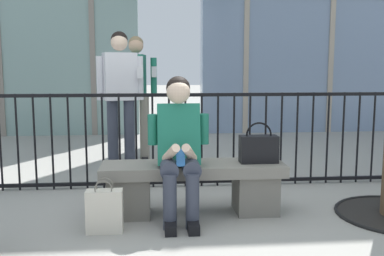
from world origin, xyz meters
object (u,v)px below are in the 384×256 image
Objects in this scene: handbag_on_bench at (259,148)px; bystander_at_railing at (120,92)px; stone_bench at (193,183)px; shopping_bag at (105,211)px; seated_person_with_phone at (179,144)px; bystander_further_back at (137,89)px.

handbag_on_bench is 0.21× the size of bystander_at_railing.
stone_bench is 3.75× the size of shopping_bag.
bystander_at_railing is (-0.73, 1.55, 0.73)m from stone_bench.
bystander_at_railing is at bearing 115.36° from stone_bench.
bystander_at_railing is at bearing 90.08° from shopping_bag.
shopping_bag is at bearing -156.26° from seated_person_with_phone.
bystander_at_railing is 0.76m from bystander_further_back.
shopping_bag is 0.25× the size of bystander_further_back.
handbag_on_bench is (0.58, -0.01, 0.31)m from stone_bench.
bystander_further_back is at bearing 100.24° from seated_person_with_phone.
bystander_further_back is (-1.15, 2.30, 0.42)m from handbag_on_bench.
seated_person_with_phone is 3.36× the size of handbag_on_bench.
seated_person_with_phone is 2.84× the size of shopping_bag.
seated_person_with_phone is at bearing -70.18° from bystander_at_railing.
stone_bench is 2.46m from bystander_further_back.
handbag_on_bench is at bearing -49.84° from bystander_at_railing.
bystander_further_back is at bearing 116.52° from handbag_on_bench.
shopping_bag is (-1.31, -0.38, -0.40)m from handbag_on_bench.
bystander_at_railing reaches higher than seated_person_with_phone.
seated_person_with_phone is (-0.13, -0.13, 0.38)m from stone_bench.
stone_bench is 1.32× the size of seated_person_with_phone.
shopping_bag is at bearing -151.71° from stone_bench.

